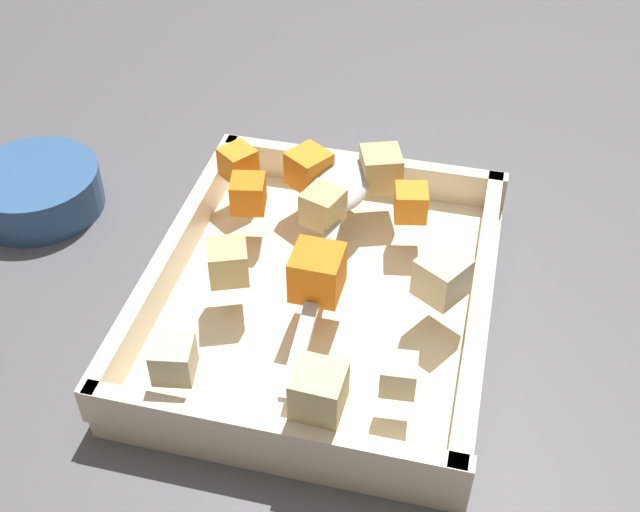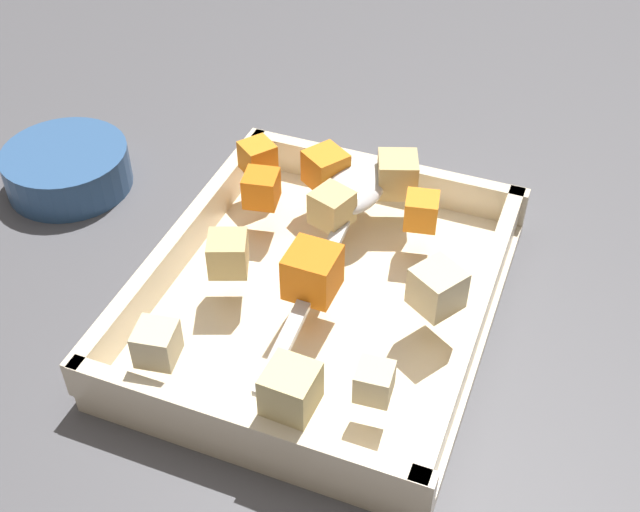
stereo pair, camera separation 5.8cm
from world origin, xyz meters
name	(u,v)px [view 2 (the right image)]	position (x,y,z in m)	size (l,w,h in m)	color
ground_plane	(325,311)	(0.00, 0.00, 0.00)	(4.00, 4.00, 0.00)	#4C4C51
baking_dish	(320,298)	(0.00, 0.00, 0.01)	(0.29, 0.24, 0.05)	beige
carrot_chunk_far_right	(421,211)	(-0.07, 0.05, 0.06)	(0.02, 0.02, 0.02)	orange
carrot_chunk_corner_nw	(318,274)	(0.02, 0.00, 0.06)	(0.03, 0.03, 0.03)	orange
carrot_chunk_center	(326,168)	(-0.09, -0.04, 0.06)	(0.03, 0.03, 0.03)	orange
carrot_chunk_near_right	(261,188)	(-0.05, -0.07, 0.06)	(0.03, 0.03, 0.03)	orange
carrot_chunk_corner_ne	(258,157)	(-0.09, -0.09, 0.06)	(0.02, 0.02, 0.02)	orange
potato_chunk_back_center	(291,389)	(0.12, 0.02, 0.06)	(0.03, 0.03, 0.03)	#E0CC89
potato_chunk_near_left	(437,288)	(0.01, 0.08, 0.06)	(0.03, 0.03, 0.03)	beige
potato_chunk_heap_side	(332,208)	(-0.05, -0.01, 0.06)	(0.03, 0.03, 0.03)	tan
potato_chunk_corner_se	(157,343)	(0.12, -0.07, 0.06)	(0.03, 0.03, 0.03)	beige
potato_chunk_rim_edge	(397,174)	(-0.11, 0.02, 0.06)	(0.03, 0.03, 0.03)	tan
potato_chunk_mid_right	(228,254)	(0.03, -0.06, 0.06)	(0.03, 0.03, 0.03)	tan
potato_chunk_heap_top	(374,382)	(0.10, 0.07, 0.06)	(0.02, 0.02, 0.02)	beige
serving_spoon	(350,196)	(-0.07, -0.01, 0.05)	(0.25, 0.05, 0.02)	silver
small_prep_bowl	(67,168)	(-0.06, -0.27, 0.02)	(0.11, 0.11, 0.04)	#33598C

